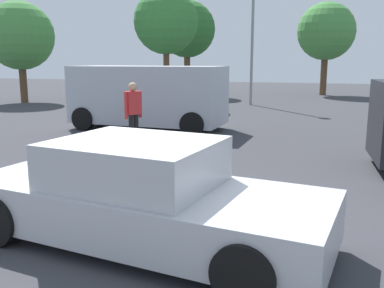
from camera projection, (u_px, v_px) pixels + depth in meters
The scene contains 10 objects.
ground_plane at pixel (161, 235), 5.68m from camera, with size 80.00×80.00×0.00m, color #38383D.
sedan_foreground at pixel (142, 197), 5.35m from camera, with size 4.82×2.39×1.31m.
dog at pixel (128, 164), 8.33m from camera, with size 0.34×0.60×0.44m.
van_white at pixel (148, 95), 14.20m from camera, with size 5.09×2.31×2.09m.
pedestrian at pixel (133, 108), 11.37m from camera, with size 0.39×0.52×1.70m.
light_post_near at pixel (253, 6), 21.21m from camera, with size 0.44×0.44×7.43m.
tree_back_left at pixel (187, 29), 27.10m from camera, with size 3.57×3.57×6.00m.
tree_back_center at pixel (166, 22), 20.76m from camera, with size 3.14×3.14×5.68m.
tree_back_right at pixel (326, 32), 27.58m from camera, with size 3.69×3.69×5.95m.
tree_far_right at pixel (20, 36), 22.93m from camera, with size 3.63×3.63×5.38m.
Camera 1 is at (2.01, -4.96, 2.28)m, focal length 40.00 mm.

